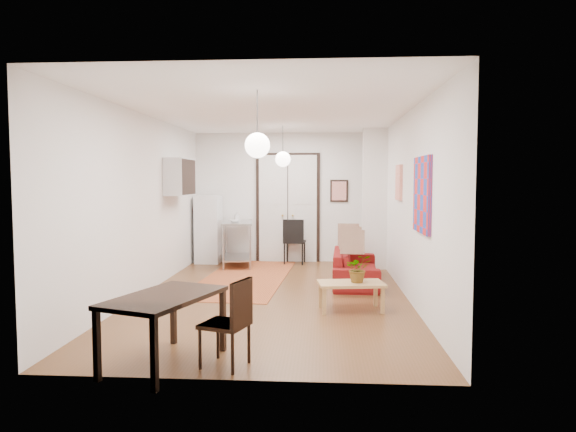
# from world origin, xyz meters

# --- Properties ---
(floor) EXTENTS (7.00, 7.00, 0.00)m
(floor) POSITION_xyz_m (0.00, 0.00, 0.00)
(floor) COLOR brown
(floor) RESTS_ON ground
(ceiling) EXTENTS (4.20, 7.00, 0.02)m
(ceiling) POSITION_xyz_m (0.00, 0.00, 2.90)
(ceiling) COLOR white
(ceiling) RESTS_ON wall_back
(wall_back) EXTENTS (4.20, 0.02, 2.90)m
(wall_back) POSITION_xyz_m (0.00, 3.50, 1.45)
(wall_back) COLOR white
(wall_back) RESTS_ON floor
(wall_front) EXTENTS (4.20, 0.02, 2.90)m
(wall_front) POSITION_xyz_m (0.00, -3.50, 1.45)
(wall_front) COLOR white
(wall_front) RESTS_ON floor
(wall_left) EXTENTS (0.02, 7.00, 2.90)m
(wall_left) POSITION_xyz_m (-2.10, 0.00, 1.45)
(wall_left) COLOR white
(wall_left) RESTS_ON floor
(wall_right) EXTENTS (0.02, 7.00, 2.90)m
(wall_right) POSITION_xyz_m (2.10, 0.00, 1.45)
(wall_right) COLOR white
(wall_right) RESTS_ON floor
(double_doors) EXTENTS (1.44, 0.06, 2.50)m
(double_doors) POSITION_xyz_m (0.00, 3.46, 1.20)
(double_doors) COLOR white
(double_doors) RESTS_ON wall_back
(stub_partition) EXTENTS (0.50, 0.10, 2.90)m
(stub_partition) POSITION_xyz_m (1.85, 2.55, 1.45)
(stub_partition) COLOR white
(stub_partition) RESTS_ON floor
(wall_cabinet) EXTENTS (0.35, 1.00, 0.70)m
(wall_cabinet) POSITION_xyz_m (-1.92, 1.50, 1.90)
(wall_cabinet) COLOR silver
(wall_cabinet) RESTS_ON wall_left
(painting_popart) EXTENTS (0.05, 1.00, 1.00)m
(painting_popart) POSITION_xyz_m (2.08, -1.25, 1.65)
(painting_popart) COLOR red
(painting_popart) RESTS_ON wall_right
(painting_abstract) EXTENTS (0.05, 0.50, 0.60)m
(painting_abstract) POSITION_xyz_m (2.08, 0.80, 1.80)
(painting_abstract) COLOR white
(painting_abstract) RESTS_ON wall_right
(poster_back) EXTENTS (0.40, 0.03, 0.50)m
(poster_back) POSITION_xyz_m (1.15, 3.47, 1.60)
(poster_back) COLOR red
(poster_back) RESTS_ON wall_back
(print_left) EXTENTS (0.03, 0.44, 0.54)m
(print_left) POSITION_xyz_m (-2.07, 2.00, 1.95)
(print_left) COLOR #9A6740
(print_left) RESTS_ON wall_left
(pendant_back) EXTENTS (0.30, 0.30, 0.80)m
(pendant_back) POSITION_xyz_m (0.00, 2.00, 2.25)
(pendant_back) COLOR white
(pendant_back) RESTS_ON ceiling
(pendant_front) EXTENTS (0.30, 0.30, 0.80)m
(pendant_front) POSITION_xyz_m (0.00, -2.00, 2.25)
(pendant_front) COLOR white
(pendant_front) RESTS_ON ceiling
(kilim_rug) EXTENTS (1.71, 4.04, 0.01)m
(kilim_rug) POSITION_xyz_m (-0.67, 1.40, 0.00)
(kilim_rug) COLOR #A75829
(kilim_rug) RESTS_ON floor
(sofa) EXTENTS (2.02, 0.87, 0.58)m
(sofa) POSITION_xyz_m (1.37, 1.08, 0.29)
(sofa) COLOR maroon
(sofa) RESTS_ON floor
(coffee_table) EXTENTS (0.97, 0.63, 0.41)m
(coffee_table) POSITION_xyz_m (1.18, -0.89, 0.35)
(coffee_table) COLOR tan
(coffee_table) RESTS_ON floor
(potted_plant) EXTENTS (0.35, 0.39, 0.40)m
(potted_plant) POSITION_xyz_m (1.28, -0.89, 0.60)
(potted_plant) COLOR #3E6E31
(potted_plant) RESTS_ON coffee_table
(kitchen_counter) EXTENTS (0.79, 1.32, 0.96)m
(kitchen_counter) POSITION_xyz_m (-1.04, 2.77, 0.63)
(kitchen_counter) COLOR #ADB0B2
(kitchen_counter) RESTS_ON floor
(bowl) EXTENTS (0.29, 0.29, 0.06)m
(bowl) POSITION_xyz_m (-1.04, 2.47, 0.98)
(bowl) COLOR silver
(bowl) RESTS_ON kitchen_counter
(soap_bottle) EXTENTS (0.12, 0.12, 0.20)m
(soap_bottle) POSITION_xyz_m (-1.09, 3.02, 1.06)
(soap_bottle) COLOR teal
(soap_bottle) RESTS_ON kitchen_counter
(fridge) EXTENTS (0.54, 0.54, 1.50)m
(fridge) POSITION_xyz_m (-1.75, 3.15, 0.75)
(fridge) COLOR silver
(fridge) RESTS_ON floor
(dining_table) EXTENTS (1.10, 1.44, 0.70)m
(dining_table) POSITION_xyz_m (-0.79, -3.15, 0.63)
(dining_table) COLOR black
(dining_table) RESTS_ON floor
(dining_chair_near) EXTENTS (0.53, 0.64, 0.88)m
(dining_chair_near) POSITION_xyz_m (-0.19, -3.06, 0.50)
(dining_chair_near) COLOR #3D2213
(dining_chair_near) RESTS_ON floor
(dining_chair_far) EXTENTS (0.53, 0.64, 0.88)m
(dining_chair_far) POSITION_xyz_m (-0.19, -3.06, 0.50)
(dining_chair_far) COLOR #3D2213
(dining_chair_far) RESTS_ON floor
(black_side_chair) EXTENTS (0.49, 0.49, 0.99)m
(black_side_chair) POSITION_xyz_m (0.17, 3.25, 0.58)
(black_side_chair) COLOR black
(black_side_chair) RESTS_ON floor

